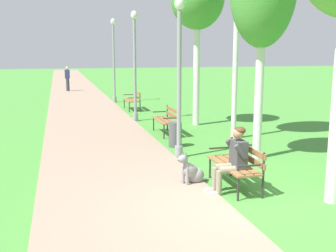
{
  "coord_description": "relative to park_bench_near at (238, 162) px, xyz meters",
  "views": [
    {
      "loc": [
        -2.92,
        -5.87,
        2.61
      ],
      "look_at": [
        -0.48,
        3.05,
        0.9
      ],
      "focal_mm": 43.07,
      "sensor_mm": 36.0,
      "label": 1
    }
  ],
  "objects": [
    {
      "name": "park_bench_mid",
      "position": [
        0.04,
        5.34,
        0.0
      ],
      "size": [
        0.55,
        1.5,
        0.85
      ],
      "color": "olive",
      "rests_on": "ground"
    },
    {
      "name": "paved_path",
      "position": [
        -2.16,
        22.95,
        -0.49
      ],
      "size": [
        3.23,
        60.0,
        0.04
      ],
      "primitive_type": "cube",
      "color": "gray",
      "rests_on": "ground"
    },
    {
      "name": "lamp_post_far",
      "position": [
        -0.45,
        14.07,
        1.69
      ],
      "size": [
        0.24,
        0.24,
        4.27
      ],
      "color": "gray",
      "rests_on": "ground"
    },
    {
      "name": "dog_grey",
      "position": [
        -0.8,
        0.39,
        -0.25
      ],
      "size": [
        0.79,
        0.45,
        0.71
      ],
      "color": "gray",
      "rests_on": "ground"
    },
    {
      "name": "park_bench_far",
      "position": [
        -0.03,
        11.03,
        0.0
      ],
      "size": [
        0.55,
        1.5,
        0.85
      ],
      "color": "olive",
      "rests_on": "ground"
    },
    {
      "name": "litter_bin",
      "position": [
        -0.22,
        3.57,
        -0.16
      ],
      "size": [
        0.36,
        0.36,
        0.7
      ],
      "primitive_type": "cylinder",
      "color": "#515156",
      "rests_on": "ground"
    },
    {
      "name": "person_seated_on_near_bench",
      "position": [
        -0.21,
        -0.24,
        0.17
      ],
      "size": [
        0.74,
        0.49,
        1.25
      ],
      "color": "gray",
      "rests_on": "ground"
    },
    {
      "name": "ground_plane",
      "position": [
        -0.37,
        -1.05,
        -0.51
      ],
      "size": [
        120.0,
        120.0,
        0.0
      ],
      "primitive_type": "plane",
      "color": "#478E38"
    },
    {
      "name": "park_bench_near",
      "position": [
        0.0,
        0.0,
        0.0
      ],
      "size": [
        0.55,
        1.5,
        0.85
      ],
      "color": "olive",
      "rests_on": "ground"
    },
    {
      "name": "pedestrian_distant",
      "position": [
        -2.67,
        20.65,
        0.33
      ],
      "size": [
        0.32,
        0.22,
        1.65
      ],
      "color": "#383842",
      "rests_on": "ground"
    },
    {
      "name": "lamp_post_mid",
      "position": [
        -0.48,
        8.08,
        1.6
      ],
      "size": [
        0.24,
        0.24,
        4.08
      ],
      "color": "gray",
      "rests_on": "ground"
    },
    {
      "name": "lamp_post_near",
      "position": [
        -0.46,
        2.43,
        1.5
      ],
      "size": [
        0.24,
        0.24,
        3.88
      ],
      "color": "gray",
      "rests_on": "ground"
    }
  ]
}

